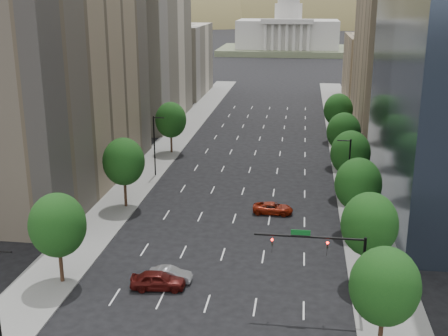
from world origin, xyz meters
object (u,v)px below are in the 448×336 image
at_px(traffic_signal, 333,257).
at_px(capitol, 288,34).
at_px(car_red_far, 273,208).
at_px(car_maroon, 158,280).
at_px(car_silver, 170,275).

distance_m(traffic_signal, capitol, 219.99).
bearing_deg(car_red_far, capitol, 2.92).
xyz_separation_m(car_maroon, car_silver, (0.76, 1.55, -0.18)).
bearing_deg(car_maroon, traffic_signal, -103.88).
height_order(traffic_signal, capitol, capitol).
bearing_deg(capitol, car_maroon, -91.28).
xyz_separation_m(traffic_signal, car_silver, (-14.63, 3.59, -4.50)).
relative_size(capitol, car_silver, 14.62).
relative_size(capitol, car_maroon, 12.00).
bearing_deg(car_red_far, car_silver, 157.02).
height_order(traffic_signal, car_red_far, traffic_signal).
xyz_separation_m(traffic_signal, car_maroon, (-15.38, 2.04, -4.32)).
bearing_deg(car_maroon, car_red_far, -31.05).
bearing_deg(traffic_signal, car_maroon, 172.45).
bearing_deg(car_maroon, capitol, -7.61).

